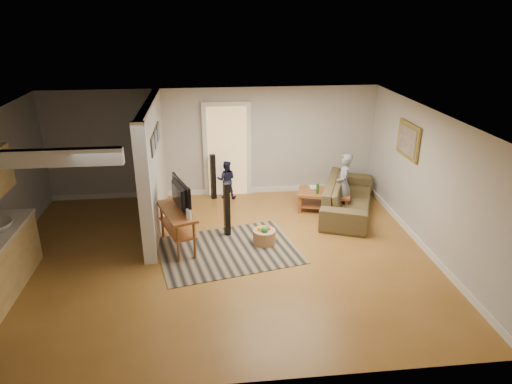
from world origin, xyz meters
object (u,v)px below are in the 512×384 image
(coffee_table, at_px, (325,196))
(child, at_px, (341,212))
(tv_console, at_px, (177,214))
(sofa, at_px, (347,212))
(speaker_left, at_px, (227,210))
(toy_basket, at_px, (264,236))
(speaker_right, at_px, (213,177))
(toddler, at_px, (227,198))

(coffee_table, height_order, child, child)
(tv_console, relative_size, child, 0.97)
(sofa, height_order, coffee_table, coffee_table)
(speaker_left, relative_size, toy_basket, 2.54)
(sofa, relative_size, coffee_table, 1.92)
(coffee_table, bearing_deg, speaker_right, 158.89)
(speaker_left, bearing_deg, toddler, 72.08)
(coffee_table, xyz_separation_m, speaker_right, (-2.38, 0.92, 0.19))
(toy_basket, relative_size, child, 0.32)
(toy_basket, bearing_deg, speaker_left, 147.62)
(coffee_table, height_order, tv_console, tv_console)
(speaker_right, xyz_separation_m, toddler, (0.30, 0.00, -0.53))
(coffee_table, bearing_deg, sofa, -17.24)
(speaker_right, distance_m, child, 2.99)
(speaker_right, bearing_deg, toddler, -18.79)
(sofa, distance_m, speaker_left, 2.82)
(toddler, bearing_deg, sofa, 164.36)
(child, height_order, toddler, child)
(speaker_right, bearing_deg, speaker_left, -102.07)
(speaker_right, distance_m, toddler, 0.61)
(sofa, height_order, toy_basket, toy_basket)
(coffee_table, distance_m, toddler, 2.30)
(tv_console, bearing_deg, child, -0.28)
(child, bearing_deg, tv_console, -57.53)
(toddler, bearing_deg, speaker_left, 94.66)
(toy_basket, height_order, child, child)
(tv_console, bearing_deg, toy_basket, -20.53)
(speaker_right, bearing_deg, sofa, -39.26)
(coffee_table, bearing_deg, child, -23.77)
(coffee_table, bearing_deg, tv_console, -156.10)
(sofa, relative_size, tv_console, 1.88)
(sofa, height_order, speaker_left, speaker_left)
(coffee_table, xyz_separation_m, speaker_left, (-2.16, -0.96, 0.20))
(sofa, xyz_separation_m, toy_basket, (-1.97, -1.24, 0.16))
(tv_console, distance_m, child, 3.70)
(speaker_right, relative_size, toy_basket, 2.52)
(toddler, bearing_deg, child, 163.19)
(toddler, bearing_deg, coffee_table, 163.18)
(coffee_table, xyz_separation_m, child, (0.36, -0.16, -0.34))
(speaker_right, height_order, toddler, speaker_right)
(sofa, bearing_deg, coffee_table, 94.31)
(toddler, bearing_deg, toy_basket, 111.39)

